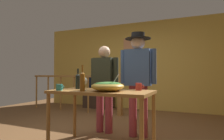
{
  "coord_description": "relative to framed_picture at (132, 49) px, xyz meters",
  "views": [
    {
      "loc": [
        1.63,
        -3.0,
        1.03
      ],
      "look_at": [
        0.39,
        -0.22,
        1.09
      ],
      "focal_mm": 31.59,
      "sensor_mm": 36.0,
      "label": 1
    }
  ],
  "objects": [
    {
      "name": "framed_picture",
      "position": [
        0.0,
        0.0,
        0.0
      ],
      "size": [
        0.54,
        0.03,
        0.66
      ],
      "primitive_type": "cube",
      "color": "tan"
    },
    {
      "name": "serving_table",
      "position": [
        0.6,
        -3.19,
        -1.07
      ],
      "size": [
        1.39,
        0.7,
        0.8
      ],
      "color": "#9E6B33",
      "rests_on": "ground_plane"
    },
    {
      "name": "back_wall",
      "position": [
        0.21,
        0.06,
        -0.5
      ],
      "size": [
        6.35,
        0.1,
        2.57
      ],
      "primitive_type": "cube",
      "color": "gold",
      "rests_on": "ground_plane"
    },
    {
      "name": "flat_screen_tv",
      "position": [
        -0.98,
        -0.32,
        -1.01
      ],
      "size": [
        0.68,
        0.12,
        0.49
      ],
      "color": "black",
      "rests_on": "tv_console"
    },
    {
      "name": "mug_teal",
      "position": [
        0.09,
        -3.45,
        -0.94
      ],
      "size": [
        0.12,
        0.09,
        0.09
      ],
      "color": "teal",
      "rests_on": "serving_table"
    },
    {
      "name": "salad_bowl",
      "position": [
        0.74,
        -3.28,
        -0.91
      ],
      "size": [
        0.43,
        0.43,
        0.23
      ],
      "color": "gold",
      "rests_on": "serving_table"
    },
    {
      "name": "person_standing_left",
      "position": [
        0.29,
        -2.48,
        -0.9
      ],
      "size": [
        0.54,
        0.23,
        1.53
      ],
      "rotation": [
        0.0,
        0.0,
        3.1
      ],
      "color": "#9E3842",
      "rests_on": "ground_plane"
    },
    {
      "name": "stair_railing",
      "position": [
        -0.91,
        -1.07,
        -1.15
      ],
      "size": [
        2.83,
        0.1,
        1.04
      ],
      "color": "#9E6B33",
      "rests_on": "ground_plane"
    },
    {
      "name": "ground_plane",
      "position": [
        0.21,
        -2.61,
        -1.78
      ],
      "size": [
        8.25,
        8.25,
        0.0
      ],
      "primitive_type": "plane",
      "color": "brown"
    },
    {
      "name": "person_standing_right",
      "position": [
        0.91,
        -2.48,
        -0.75
      ],
      "size": [
        0.6,
        0.42,
        1.71
      ],
      "rotation": [
        0.0,
        0.0,
        3.18
      ],
      "color": "#9E3842",
      "rests_on": "ground_plane"
    },
    {
      "name": "wine_bottle_amber",
      "position": [
        0.45,
        -3.44,
        -0.84
      ],
      "size": [
        0.07,
        0.07,
        0.34
      ],
      "color": "brown",
      "rests_on": "serving_table"
    },
    {
      "name": "mug_red",
      "position": [
        1.08,
        -2.99,
        -0.93
      ],
      "size": [
        0.12,
        0.09,
        0.1
      ],
      "color": "#B7332D",
      "rests_on": "serving_table"
    },
    {
      "name": "wine_bottle_dark",
      "position": [
        0.19,
        -3.15,
        -0.86
      ],
      "size": [
        0.07,
        0.07,
        0.31
      ],
      "color": "black",
      "rests_on": "serving_table"
    },
    {
      "name": "wine_glass",
      "position": [
        0.4,
        -3.3,
        -0.86
      ],
      "size": [
        0.09,
        0.09,
        0.18
      ],
      "color": "silver",
      "rests_on": "serving_table"
    },
    {
      "name": "tv_console",
      "position": [
        -0.98,
        -0.29,
        -1.54
      ],
      "size": [
        0.9,
        0.4,
        0.49
      ],
      "primitive_type": "cube",
      "color": "#38281E",
      "rests_on": "ground_plane"
    }
  ]
}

